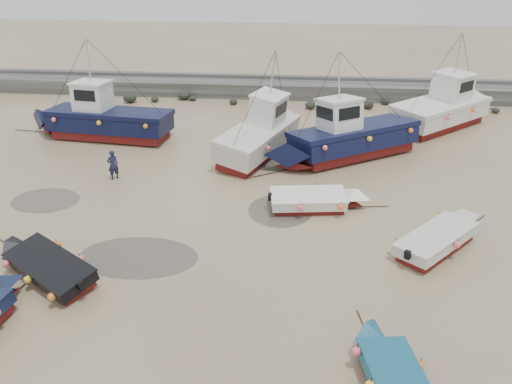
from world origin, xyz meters
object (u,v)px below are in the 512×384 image
cabin_boat_3 (445,107)px  person (115,179)px  dinghy_2 (393,377)px  cabin_boat_1 (261,131)px  dinghy_4 (47,263)px  dinghy_5 (316,199)px  cabin_boat_2 (347,138)px  cabin_boat_0 (100,118)px  dinghy_3 (442,236)px

cabin_boat_3 → person: cabin_boat_3 is taller
dinghy_2 → cabin_boat_1: size_ratio=0.57×
dinghy_2 → dinghy_4: size_ratio=0.96×
dinghy_5 → cabin_boat_2: (1.88, 6.35, 0.76)m
dinghy_5 → cabin_boat_2: bearing=156.0°
dinghy_2 → dinghy_4: (-12.64, 4.56, -0.02)m
cabin_boat_0 → cabin_boat_2: (15.70, -2.09, 0.00)m
cabin_boat_2 → cabin_boat_3: (7.23, 6.47, 0.02)m
cabin_boat_1 → dinghy_2: bearing=-51.2°
dinghy_2 → cabin_boat_2: size_ratio=0.55×
dinghy_3 → dinghy_5: size_ratio=0.88×
dinghy_5 → person: (-10.90, 2.37, -0.55)m
cabin_boat_1 → person: cabin_boat_1 is taller
dinghy_2 → dinghy_5: 11.00m
person → cabin_boat_0: bearing=-105.9°
dinghy_5 → cabin_boat_0: bearing=-128.8°
dinghy_3 → dinghy_2: bearing=-68.6°
dinghy_3 → dinghy_5: same height
cabin_boat_0 → person: cabin_boat_0 is taller
dinghy_4 → dinghy_5: 12.28m
dinghy_2 → cabin_boat_3: (7.06, 23.63, 0.77)m
dinghy_3 → cabin_boat_1: 12.99m
dinghy_3 → cabin_boat_3: (3.83, 15.76, 0.79)m
cabin_boat_0 → cabin_boat_2: same height
dinghy_2 → dinghy_3: size_ratio=1.07×
cabin_boat_1 → person: (-7.70, -4.49, -1.34)m
dinghy_5 → cabin_boat_3: cabin_boat_3 is taller
dinghy_4 → cabin_boat_1: 15.06m
person → cabin_boat_1: bearing=168.6°
dinghy_2 → dinghy_4: same height
cabin_boat_0 → cabin_boat_1: same height
dinghy_4 → cabin_boat_0: (-3.24, 14.68, 0.77)m
dinghy_4 → cabin_boat_3: (19.70, 19.07, 0.79)m
dinghy_5 → cabin_boat_0: size_ratio=0.53×
dinghy_4 → cabin_boat_2: (12.46, 12.60, 0.77)m
cabin_boat_1 → cabin_boat_2: size_ratio=0.97×
cabin_boat_0 → cabin_boat_3: (22.93, 4.39, 0.02)m
dinghy_2 → dinghy_3: bearing=56.1°
dinghy_4 → cabin_boat_3: size_ratio=0.65×
dinghy_3 → cabin_boat_1: bearing=174.6°
cabin_boat_2 → dinghy_3: bearing=168.6°
cabin_boat_3 → person: size_ratio=5.33×
dinghy_2 → cabin_boat_0: cabin_boat_0 is taller
dinghy_4 → person: (-0.33, 8.62, -0.54)m
dinghy_5 → cabin_boat_0: 16.21m
cabin_boat_3 → person: bearing=-103.2°
cabin_boat_1 → person: 9.01m
cabin_boat_1 → person: bearing=-127.5°
dinghy_5 → cabin_boat_3: (9.12, 12.83, 0.78)m
dinghy_3 → cabin_boat_2: bearing=153.8°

